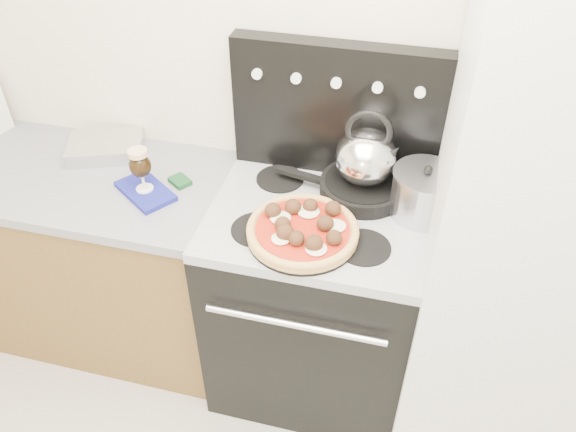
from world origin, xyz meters
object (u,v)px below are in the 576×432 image
(skillet, at_px, (363,187))
(oven_mitt, at_px, (145,191))
(tea_kettle, at_px, (366,153))
(stove_body, at_px, (315,303))
(pizza, at_px, (303,229))
(stock_pot, at_px, (424,195))
(fridge, at_px, (531,242))
(pizza_pan, at_px, (302,236))
(base_cabinet, at_px, (74,254))
(beer_glass, at_px, (141,170))

(skillet, bearing_deg, oven_mitt, -167.77)
(skillet, bearing_deg, tea_kettle, 0.00)
(stove_body, relative_size, pizza, 2.38)
(skillet, distance_m, stock_pot, 0.23)
(fridge, height_order, skillet, fridge)
(fridge, bearing_deg, pizza_pan, -170.36)
(pizza_pan, xyz_separation_m, stock_pot, (0.37, 0.23, 0.07))
(base_cabinet, height_order, skillet, skillet)
(tea_kettle, bearing_deg, fridge, -18.82)
(stove_body, distance_m, tea_kettle, 0.68)
(pizza_pan, bearing_deg, tea_kettle, 61.19)
(base_cabinet, bearing_deg, pizza, -9.10)
(tea_kettle, relative_size, stock_pot, 1.08)
(stove_body, xyz_separation_m, stock_pot, (0.35, 0.08, 0.56))
(base_cabinet, height_order, fridge, fridge)
(stove_body, relative_size, fridge, 0.46)
(beer_glass, height_order, tea_kettle, tea_kettle)
(pizza_pan, distance_m, pizza, 0.03)
(base_cabinet, bearing_deg, skillet, 5.26)
(base_cabinet, bearing_deg, tea_kettle, 5.26)
(base_cabinet, distance_m, pizza, 1.22)
(beer_glass, height_order, stock_pot, beer_glass)
(base_cabinet, bearing_deg, stock_pot, 2.09)
(beer_glass, bearing_deg, base_cabinet, 173.06)
(base_cabinet, bearing_deg, oven_mitt, -6.94)
(base_cabinet, distance_m, fridge, 1.88)
(beer_glass, relative_size, tea_kettle, 0.73)
(fridge, distance_m, oven_mitt, 1.35)
(beer_glass, height_order, pizza_pan, beer_glass)
(fridge, relative_size, pizza_pan, 5.15)
(oven_mitt, height_order, pizza_pan, pizza_pan)
(base_cabinet, bearing_deg, fridge, -1.59)
(oven_mitt, relative_size, pizza, 0.64)
(pizza, bearing_deg, beer_glass, 169.35)
(skillet, xyz_separation_m, stock_pot, (0.21, -0.06, 0.05))
(base_cabinet, relative_size, stove_body, 1.65)
(beer_glass, bearing_deg, stove_body, 2.70)
(pizza, distance_m, skillet, 0.33)
(fridge, bearing_deg, base_cabinet, 178.41)
(fridge, relative_size, tea_kettle, 7.99)
(tea_kettle, bearing_deg, beer_glass, -170.44)
(beer_glass, height_order, pizza, beer_glass)
(oven_mitt, bearing_deg, tea_kettle, 12.23)
(base_cabinet, xyz_separation_m, oven_mitt, (0.46, -0.06, 0.48))
(stove_body, distance_m, oven_mitt, 0.80)
(tea_kettle, bearing_deg, pizza, -121.48)
(stove_body, xyz_separation_m, pizza_pan, (-0.02, -0.15, 0.49))
(pizza_pan, height_order, pizza, pizza)
(stove_body, distance_m, fridge, 0.87)
(beer_glass, xyz_separation_m, pizza_pan, (0.62, -0.12, -0.08))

